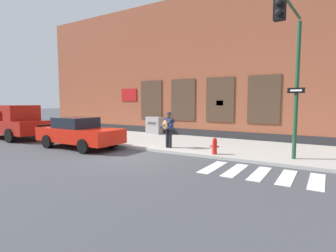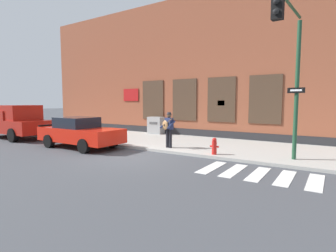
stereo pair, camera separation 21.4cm
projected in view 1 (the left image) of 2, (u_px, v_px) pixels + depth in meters
The scene contains 10 objects.
ground_plane at pixel (133, 157), 10.93m from camera, with size 160.00×160.00×0.00m, color #424449.
sidewalk at pixel (180, 143), 14.42m from camera, with size 28.00×5.35×0.12m.
building_backdrop at pixel (213, 70), 17.98m from camera, with size 28.00×4.06×9.00m.
crosswalk at pixel (287, 177), 7.97m from camera, with size 5.20×1.90×0.01m.
red_car at pixel (79, 133), 13.07m from camera, with size 4.63×2.04×1.53m.
red_truck at pixel (14, 122), 16.28m from camera, with size 5.43×2.24×2.10m.
busker at pixel (168, 127), 12.38m from camera, with size 0.72×0.63×1.69m.
traffic_light at pixel (291, 56), 8.72m from camera, with size 0.68×3.34×5.31m.
utility_box at pixel (154, 125), 17.94m from camera, with size 1.07×0.63×1.15m.
fire_hydrant at pixel (215, 146), 10.88m from camera, with size 0.38×0.20×0.70m.
Camera 1 is at (6.89, -8.40, 2.29)m, focal length 28.00 mm.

